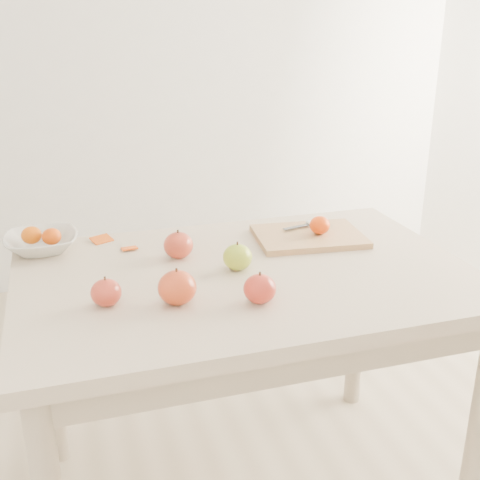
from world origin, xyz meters
name	(u,v)px	position (x,y,z in m)	size (l,w,h in m)	color
table	(245,304)	(0.00, 0.00, 0.65)	(1.20, 0.80, 0.75)	beige
cutting_board	(309,236)	(0.26, 0.17, 0.76)	(0.32, 0.23, 0.02)	tan
board_tangerine	(320,225)	(0.29, 0.16, 0.80)	(0.06, 0.06, 0.05)	#DA3C07
fruit_bowl	(41,243)	(-0.52, 0.31, 0.78)	(0.21, 0.21, 0.05)	silver
bowl_tangerine_near	(31,235)	(-0.54, 0.32, 0.80)	(0.06, 0.06, 0.05)	#D66407
bowl_tangerine_far	(52,236)	(-0.49, 0.30, 0.80)	(0.05, 0.05, 0.05)	#D54C07
orange_peel_a	(102,241)	(-0.35, 0.34, 0.75)	(0.06, 0.04, 0.00)	#C4490D
orange_peel_b	(129,249)	(-0.28, 0.25, 0.75)	(0.04, 0.04, 0.00)	#C8460E
paring_knife	(314,223)	(0.30, 0.24, 0.78)	(0.17, 0.06, 0.01)	white
apple_green	(237,257)	(-0.02, 0.02, 0.79)	(0.08, 0.08, 0.07)	#7AA01A
apple_red_c	(177,288)	(-0.21, -0.14, 0.79)	(0.09, 0.09, 0.08)	maroon
apple_red_a	(178,245)	(-0.15, 0.14, 0.79)	(0.08, 0.08, 0.07)	maroon
apple_red_b	(106,293)	(-0.37, -0.10, 0.78)	(0.07, 0.07, 0.07)	maroon
apple_red_e	(260,289)	(-0.03, -0.19, 0.79)	(0.08, 0.08, 0.07)	#A60C13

